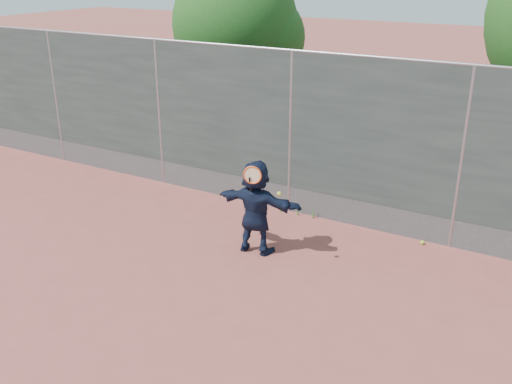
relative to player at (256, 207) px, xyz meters
The scene contains 7 objects.
ground 1.95m from the player, 98.52° to the right, with size 80.00×80.00×0.00m, color #9E4C42.
player is the anchor object (origin of this frame).
ball_ground 2.91m from the player, 34.20° to the left, with size 0.07×0.07×0.07m, color #A9CE2D.
fence 1.92m from the player, 98.72° to the left, with size 20.00×0.06×3.03m.
swing_action 0.63m from the player, 64.59° to the right, with size 0.69×0.21×0.51m.
tree_left 6.10m from the player, 123.07° to the left, with size 3.15×3.00×4.53m.
weed_clump 1.74m from the player, 88.96° to the left, with size 0.68×0.07×0.30m.
Camera 1 is at (4.38, -5.46, 4.43)m, focal length 40.00 mm.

